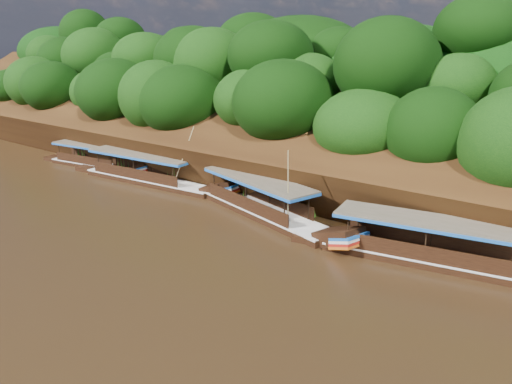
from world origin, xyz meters
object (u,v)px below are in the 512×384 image
at_px(boat_1, 272,211).
at_px(boat_2, 157,178).
at_px(boat_3, 101,163).
at_px(boat_0, 458,258).

bearing_deg(boat_1, boat_2, -169.29).
distance_m(boat_2, boat_3, 8.88).
distance_m(boat_0, boat_3, 34.87).
xyz_separation_m(boat_0, boat_2, (-25.97, 1.01, -0.00)).
relative_size(boat_2, boat_3, 1.30).
xyz_separation_m(boat_1, boat_3, (-22.01, 1.52, -0.09)).
height_order(boat_0, boat_1, boat_0).
height_order(boat_1, boat_2, boat_1).
xyz_separation_m(boat_1, boat_2, (-13.15, 1.00, -0.02)).
bearing_deg(boat_3, boat_2, -11.23).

